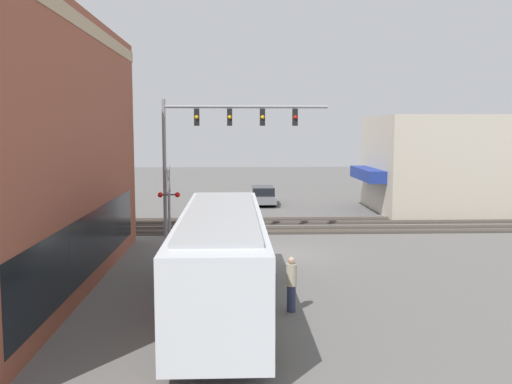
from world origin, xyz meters
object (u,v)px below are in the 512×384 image
object	(u,v)px
parked_car_grey	(263,196)
parked_car_red	(228,207)
crossing_signal	(169,195)
pedestrian_near_bus	(291,284)
city_bus	(222,255)

from	to	relation	value
parked_car_grey	parked_car_red	bearing A→B (deg)	157.35
crossing_signal	pedestrian_near_bus	distance (m)	13.61
city_bus	parked_car_red	world-z (taller)	city_bus
city_bus	pedestrian_near_bus	xyz separation A→B (m)	(-0.39, -2.20, -0.86)
crossing_signal	parked_car_red	distance (m)	7.77
city_bus	pedestrian_near_bus	size ratio (longest dim) A/B	6.93
parked_car_red	pedestrian_near_bus	distance (m)	19.59
parked_car_red	parked_car_grey	size ratio (longest dim) A/B	0.88
crossing_signal	parked_car_grey	world-z (taller)	crossing_signal
crossing_signal	parked_car_red	size ratio (longest dim) A/B	0.90
crossing_signal	pedestrian_near_bus	xyz separation A→B (m)	(-12.50, -5.22, -1.39)
parked_car_grey	pedestrian_near_bus	xyz separation A→B (m)	(-25.70, 0.40, 0.25)
city_bus	parked_car_red	bearing A→B (deg)	-0.00
city_bus	crossing_signal	bearing A→B (deg)	14.02
crossing_signal	parked_car_grey	xyz separation A→B (m)	(13.21, -5.62, -1.64)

